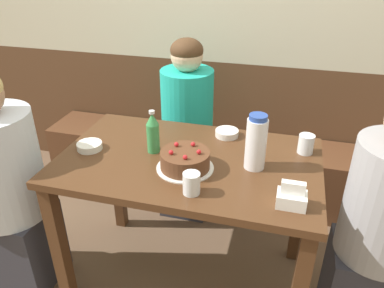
{
  "coord_description": "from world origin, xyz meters",
  "views": [
    {
      "loc": [
        0.4,
        -1.42,
        1.64
      ],
      "look_at": [
        0.0,
        0.05,
        0.81
      ],
      "focal_mm": 35.0,
      "sensor_mm": 36.0,
      "label": 1
    }
  ],
  "objects_px": {
    "bench_seat": "(220,167)",
    "water_pitcher": "(256,142)",
    "glass_tumbler_short": "(306,144)",
    "person_pale_blue_shirt": "(382,228)",
    "person_grey_tee": "(187,135)",
    "bowl_soup_white": "(227,133)",
    "birthday_cake": "(185,160)",
    "glass_water_tall": "(191,183)",
    "napkin_holder": "(292,197)",
    "person_teal_shirt": "(7,190)",
    "soju_bottle": "(153,133)",
    "bowl_rice_small": "(90,146)"
  },
  "relations": [
    {
      "from": "water_pitcher",
      "to": "glass_tumbler_short",
      "type": "height_order",
      "value": "water_pitcher"
    },
    {
      "from": "water_pitcher",
      "to": "bowl_soup_white",
      "type": "distance_m",
      "value": 0.33
    },
    {
      "from": "birthday_cake",
      "to": "soju_bottle",
      "type": "distance_m",
      "value": 0.22
    },
    {
      "from": "napkin_holder",
      "to": "bowl_soup_white",
      "type": "distance_m",
      "value": 0.61
    },
    {
      "from": "water_pitcher",
      "to": "bowl_rice_small",
      "type": "relative_size",
      "value": 2.1
    },
    {
      "from": "napkin_holder",
      "to": "glass_tumbler_short",
      "type": "height_order",
      "value": "napkin_holder"
    },
    {
      "from": "person_pale_blue_shirt",
      "to": "person_grey_tee",
      "type": "bearing_deg",
      "value": -32.72
    },
    {
      "from": "napkin_holder",
      "to": "person_teal_shirt",
      "type": "xyz_separation_m",
      "value": [
        -1.32,
        0.01,
        -0.22
      ]
    },
    {
      "from": "glass_tumbler_short",
      "to": "person_teal_shirt",
      "type": "distance_m",
      "value": 1.45
    },
    {
      "from": "bowl_soup_white",
      "to": "person_grey_tee",
      "type": "height_order",
      "value": "person_grey_tee"
    },
    {
      "from": "bowl_soup_white",
      "to": "soju_bottle",
      "type": "bearing_deg",
      "value": -140.9
    },
    {
      "from": "bench_seat",
      "to": "soju_bottle",
      "type": "distance_m",
      "value": 1.05
    },
    {
      "from": "person_teal_shirt",
      "to": "person_pale_blue_shirt",
      "type": "distance_m",
      "value": 1.72
    },
    {
      "from": "person_grey_tee",
      "to": "bowl_rice_small",
      "type": "bearing_deg",
      "value": -24.04
    },
    {
      "from": "soju_bottle",
      "to": "person_grey_tee",
      "type": "distance_m",
      "value": 0.68
    },
    {
      "from": "birthday_cake",
      "to": "person_teal_shirt",
      "type": "distance_m",
      "value": 0.9
    },
    {
      "from": "person_grey_tee",
      "to": "person_pale_blue_shirt",
      "type": "bearing_deg",
      "value": 57.28
    },
    {
      "from": "bowl_rice_small",
      "to": "birthday_cake",
      "type": "bearing_deg",
      "value": -5.41
    },
    {
      "from": "glass_tumbler_short",
      "to": "birthday_cake",
      "type": "bearing_deg",
      "value": -150.9
    },
    {
      "from": "person_teal_shirt",
      "to": "bench_seat",
      "type": "bearing_deg",
      "value": 50.84
    },
    {
      "from": "napkin_holder",
      "to": "person_grey_tee",
      "type": "distance_m",
      "value": 1.1
    },
    {
      "from": "person_teal_shirt",
      "to": "bowl_soup_white",
      "type": "bearing_deg",
      "value": 26.44
    },
    {
      "from": "glass_tumbler_short",
      "to": "person_grey_tee",
      "type": "relative_size",
      "value": 0.08
    },
    {
      "from": "glass_water_tall",
      "to": "glass_tumbler_short",
      "type": "relative_size",
      "value": 0.99
    },
    {
      "from": "bench_seat",
      "to": "bowl_soup_white",
      "type": "distance_m",
      "value": 0.8
    },
    {
      "from": "bench_seat",
      "to": "water_pitcher",
      "type": "bearing_deg",
      "value": -70.11
    },
    {
      "from": "birthday_cake",
      "to": "glass_water_tall",
      "type": "relative_size",
      "value": 2.8
    },
    {
      "from": "glass_water_tall",
      "to": "person_teal_shirt",
      "type": "xyz_separation_m",
      "value": [
        -0.94,
        0.03,
        -0.23
      ]
    },
    {
      "from": "person_pale_blue_shirt",
      "to": "person_grey_tee",
      "type": "xyz_separation_m",
      "value": [
        -1.04,
        0.67,
        -0.03
      ]
    },
    {
      "from": "water_pitcher",
      "to": "glass_water_tall",
      "type": "bearing_deg",
      "value": -129.66
    },
    {
      "from": "birthday_cake",
      "to": "soju_bottle",
      "type": "xyz_separation_m",
      "value": [
        -0.18,
        0.11,
        0.06
      ]
    },
    {
      "from": "bench_seat",
      "to": "glass_water_tall",
      "type": "distance_m",
      "value": 1.24
    },
    {
      "from": "person_pale_blue_shirt",
      "to": "glass_tumbler_short",
      "type": "bearing_deg",
      "value": -35.1
    },
    {
      "from": "water_pitcher",
      "to": "person_teal_shirt",
      "type": "distance_m",
      "value": 1.21
    },
    {
      "from": "birthday_cake",
      "to": "person_grey_tee",
      "type": "height_order",
      "value": "person_grey_tee"
    },
    {
      "from": "person_grey_tee",
      "to": "bench_seat",
      "type": "bearing_deg",
      "value": 138.13
    },
    {
      "from": "soju_bottle",
      "to": "glass_tumbler_short",
      "type": "xyz_separation_m",
      "value": [
        0.69,
        0.17,
        -0.05
      ]
    },
    {
      "from": "bowl_rice_small",
      "to": "glass_water_tall",
      "type": "height_order",
      "value": "glass_water_tall"
    },
    {
      "from": "napkin_holder",
      "to": "bowl_rice_small",
      "type": "bearing_deg",
      "value": 168.31
    },
    {
      "from": "napkin_holder",
      "to": "bowl_soup_white",
      "type": "xyz_separation_m",
      "value": [
        -0.34,
        0.5,
        -0.02
      ]
    },
    {
      "from": "water_pitcher",
      "to": "person_pale_blue_shirt",
      "type": "distance_m",
      "value": 0.64
    },
    {
      "from": "birthday_cake",
      "to": "bench_seat",
      "type": "bearing_deg",
      "value": 90.54
    },
    {
      "from": "water_pitcher",
      "to": "soju_bottle",
      "type": "bearing_deg",
      "value": 178.06
    },
    {
      "from": "bench_seat",
      "to": "glass_tumbler_short",
      "type": "distance_m",
      "value": 1.01
    },
    {
      "from": "soju_bottle",
      "to": "glass_water_tall",
      "type": "bearing_deg",
      "value": -46.58
    },
    {
      "from": "bench_seat",
      "to": "person_pale_blue_shirt",
      "type": "height_order",
      "value": "person_pale_blue_shirt"
    },
    {
      "from": "bench_seat",
      "to": "glass_water_tall",
      "type": "relative_size",
      "value": 28.12
    },
    {
      "from": "birthday_cake",
      "to": "bowl_rice_small",
      "type": "height_order",
      "value": "birthday_cake"
    },
    {
      "from": "napkin_holder",
      "to": "birthday_cake",
      "type": "bearing_deg",
      "value": 161.9
    },
    {
      "from": "bowl_rice_small",
      "to": "person_grey_tee",
      "type": "distance_m",
      "value": 0.76
    }
  ]
}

